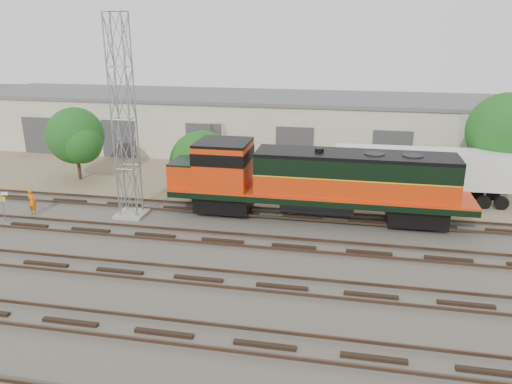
% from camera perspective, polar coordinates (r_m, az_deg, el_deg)
% --- Properties ---
extents(ground, '(140.00, 140.00, 0.00)m').
position_cam_1_polar(ground, '(26.72, -4.66, -6.97)').
color(ground, '#47423A').
rests_on(ground, ground).
extents(dirt_strip, '(80.00, 16.00, 0.02)m').
position_cam_1_polar(dirt_strip, '(40.43, 1.03, 2.03)').
color(dirt_strip, '#726047').
rests_on(dirt_strip, ground).
extents(tracks, '(80.00, 20.40, 0.28)m').
position_cam_1_polar(tracks, '(24.13, -6.60, -9.79)').
color(tracks, black).
rests_on(tracks, ground).
extents(warehouse, '(58.40, 10.40, 5.30)m').
position_cam_1_polar(warehouse, '(47.46, 2.81, 7.77)').
color(warehouse, beige).
rests_on(warehouse, ground).
extents(locomotive, '(18.39, 3.23, 4.42)m').
position_cam_1_polar(locomotive, '(30.60, 6.50, 1.37)').
color(locomotive, black).
rests_on(locomotive, tracks).
extents(signal_tower, '(1.80, 1.80, 12.23)m').
position_cam_1_polar(signal_tower, '(31.10, -14.83, 7.69)').
color(signal_tower, gray).
rests_on(signal_tower, ground).
extents(sign_post, '(0.78, 0.23, 1.94)m').
position_cam_1_polar(sign_post, '(34.00, -27.03, -0.89)').
color(sign_post, gray).
rests_on(sign_post, ground).
extents(worker, '(0.66, 0.49, 1.68)m').
position_cam_1_polar(worker, '(34.71, -24.21, -1.02)').
color(worker, orange).
rests_on(worker, ground).
extents(semi_trailer, '(11.66, 2.62, 3.57)m').
position_cam_1_polar(semi_trailer, '(35.58, 18.82, 2.47)').
color(semi_trailer, silver).
rests_on(semi_trailer, ground).
extents(tree_west, '(4.53, 4.31, 5.64)m').
position_cam_1_polar(tree_west, '(40.45, -19.77, 5.86)').
color(tree_west, '#382619').
rests_on(tree_west, ground).
extents(tree_mid, '(4.97, 4.73, 4.73)m').
position_cam_1_polar(tree_mid, '(35.73, -5.84, 2.98)').
color(tree_mid, '#382619').
rests_on(tree_mid, ground).
extents(tree_east, '(5.60, 5.33, 7.20)m').
position_cam_1_polar(tree_east, '(38.54, 27.10, 5.89)').
color(tree_east, '#382619').
rests_on(tree_east, ground).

